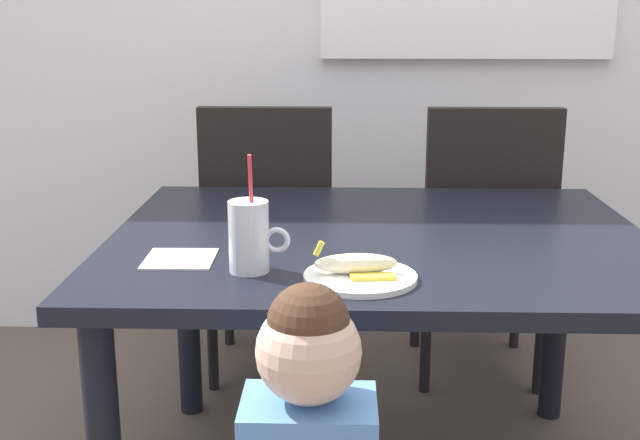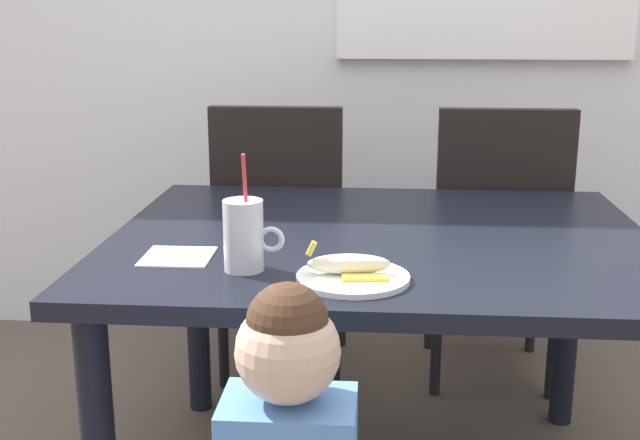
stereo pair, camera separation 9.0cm
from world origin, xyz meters
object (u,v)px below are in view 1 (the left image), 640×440
dining_chair_left (270,228)px  dining_chair_right (483,229)px  dining_table (379,269)px  snack_plate (360,277)px  milk_cup (250,240)px  peeled_banana (357,264)px  paper_napkin (180,259)px

dining_chair_left → dining_chair_right: (0.72, 0.00, 0.00)m
dining_table → snack_plate: size_ratio=5.67×
milk_cup → peeled_banana: 0.23m
dining_chair_left → snack_plate: dining_chair_left is taller
paper_napkin → dining_table: bearing=27.0°
dining_chair_right → peeled_banana: dining_chair_right is taller
dining_chair_right → paper_napkin: size_ratio=6.40×
milk_cup → dining_chair_right: bearing=56.6°
dining_chair_left → milk_cup: milk_cup is taller
milk_cup → snack_plate: bearing=-12.7°
dining_chair_left → paper_napkin: dining_chair_left is taller
dining_chair_right → snack_plate: 1.16m
milk_cup → paper_napkin: milk_cup is taller
dining_table → paper_napkin: (-0.45, -0.23, 0.09)m
paper_napkin → dining_chair_left: bearing=83.2°
paper_napkin → dining_chair_right: bearing=48.4°
snack_plate → paper_napkin: (-0.39, 0.13, -0.00)m
dining_table → peeled_banana: (-0.06, -0.35, 0.12)m
snack_plate → peeled_banana: peeled_banana is taller
dining_chair_left → dining_table: bearing=115.5°
dining_table → snack_plate: 0.37m
dining_table → dining_chair_right: size_ratio=1.36×
dining_table → dining_chair_left: 0.78m
dining_chair_right → snack_plate: bearing=67.6°
dining_chair_right → milk_cup: size_ratio=3.82×
dining_chair_right → peeled_banana: size_ratio=5.53×
dining_chair_right → paper_napkin: (-0.83, -0.93, 0.18)m
dining_chair_right → paper_napkin: 1.26m
snack_plate → dining_table: bearing=81.2°
milk_cup → snack_plate: milk_cup is taller
dining_chair_left → milk_cup: bearing=93.0°
dining_chair_left → snack_plate: bearing=104.9°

